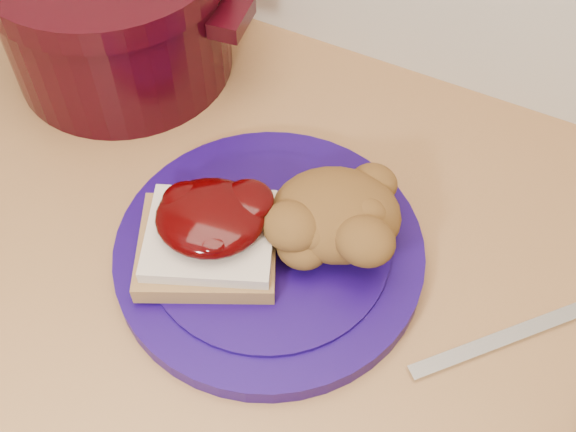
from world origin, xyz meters
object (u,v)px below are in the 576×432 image
at_px(plate, 269,252).
at_px(pepper_grinder, 118,16).
at_px(butter_knife, 503,339).
at_px(dutch_oven, 115,9).

distance_m(plate, pepper_grinder, 0.33).
bearing_deg(pepper_grinder, plate, -31.40).
xyz_separation_m(butter_knife, dutch_oven, (-0.51, 0.16, 0.07)).
xyz_separation_m(plate, dutch_oven, (-0.28, 0.17, 0.07)).
height_order(plate, butter_knife, plate).
bearing_deg(dutch_oven, butter_knife, -17.03).
relative_size(butter_knife, dutch_oven, 0.58).
distance_m(plate, butter_knife, 0.23).
relative_size(plate, dutch_oven, 0.92).
relative_size(butter_knife, pepper_grinder, 1.36).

